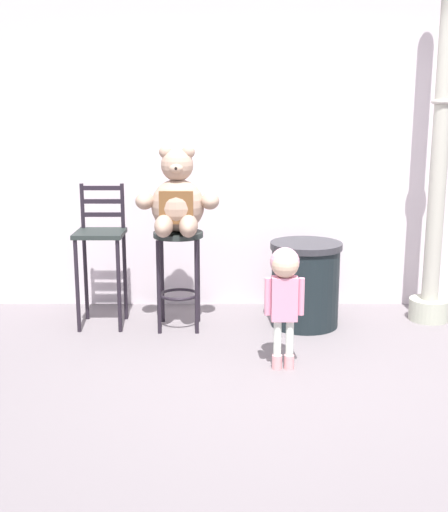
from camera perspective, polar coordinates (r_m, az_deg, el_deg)
The scene contains 8 objects.
ground_plane at distance 4.41m, azimuth 4.17°, elevation -10.76°, with size 24.00×24.00×0.00m, color slate.
building_wall at distance 5.95m, azimuth 3.01°, elevation 11.48°, with size 6.68×0.30×3.26m, color silver.
bar_stool_with_teddy at distance 5.29m, azimuth -4.17°, elevation -0.33°, with size 0.39×0.39×0.79m.
teddy_bear at distance 5.17m, azimuth -4.28°, elevation 4.67°, with size 0.65×0.58×0.68m.
child_walking at distance 4.44m, azimuth 4.98°, elevation -2.23°, with size 0.27×0.21×0.84m.
trash_bin at distance 5.43m, azimuth 6.73°, elevation -2.39°, with size 0.58×0.58×0.69m.
lamppost at distance 5.63m, azimuth 17.68°, elevation 7.00°, with size 0.33×0.33×3.11m.
bar_chair_empty at distance 5.42m, azimuth -10.78°, elevation 1.06°, with size 0.39×0.39×1.15m.
Camera 1 is at (-0.33, -4.03, 1.76)m, focal length 46.60 mm.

